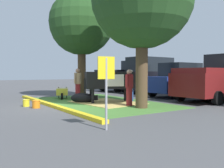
{
  "coord_description": "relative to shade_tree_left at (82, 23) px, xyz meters",
  "views": [
    {
      "loc": [
        9.84,
        -4.17,
        1.44
      ],
      "look_at": [
        0.11,
        2.33,
        0.9
      ],
      "focal_mm": 39.34,
      "sensor_mm": 36.0,
      "label": 1
    }
  ],
  "objects": [
    {
      "name": "hay_bedding",
      "position": [
        3.07,
        -0.24,
        -4.25
      ],
      "size": [
        3.43,
        2.71,
        0.04
      ],
      "primitive_type": "cube",
      "rotation": [
        0.0,
        0.0,
        0.1
      ],
      "color": "tan",
      "rests_on": "ground"
    },
    {
      "name": "shade_tree_left",
      "position": [
        0.0,
        0.0,
        0.0
      ],
      "size": [
        3.7,
        3.7,
        6.16
      ],
      "color": "#4C3823",
      "rests_on": "ground"
    },
    {
      "name": "bucket_yellow",
      "position": [
        2.11,
        -3.71,
        -4.12
      ],
      "size": [
        0.3,
        0.3,
        0.3
      ],
      "color": "yellow",
      "rests_on": "ground"
    },
    {
      "name": "person_visitor_near",
      "position": [
        3.11,
        1.16,
        -3.42
      ],
      "size": [
        0.52,
        0.34,
        1.59
      ],
      "color": "#23478C",
      "rests_on": "ground"
    },
    {
      "name": "pickup_truck_maroon",
      "position": [
        5.36,
        5.22,
        -3.16
      ],
      "size": [
        2.38,
        5.47,
        2.42
      ],
      "color": "maroon",
      "rests_on": "ground"
    },
    {
      "name": "sedan_blue",
      "position": [
        2.83,
        5.16,
        -3.29
      ],
      "size": [
        2.15,
        4.47,
        2.02
      ],
      "color": "navy",
      "rests_on": "ground"
    },
    {
      "name": "person_handler",
      "position": [
        1.09,
        -0.79,
        -3.38
      ],
      "size": [
        0.34,
        0.49,
        1.66
      ],
      "color": "maroon",
      "rests_on": "ground"
    },
    {
      "name": "pickup_truck_black",
      "position": [
        -2.9,
        5.65,
        -3.16
      ],
      "size": [
        2.38,
        5.47,
        2.42
      ],
      "color": "black",
      "rests_on": "ground"
    },
    {
      "name": "curb_yellow",
      "position": [
        2.63,
        -2.82,
        -4.21
      ],
      "size": [
        8.84,
        0.24,
        0.12
      ],
      "primitive_type": "cube",
      "color": "yellow",
      "rests_on": "ground"
    },
    {
      "name": "grass_island",
      "position": [
        2.63,
        -0.38,
        -4.26
      ],
      "size": [
        7.64,
        4.57,
        0.02
      ],
      "primitive_type": "cube",
      "color": "#477A33",
      "rests_on": "ground"
    },
    {
      "name": "ground_plane",
      "position": [
        2.96,
        -2.27,
        -4.27
      ],
      "size": [
        80.0,
        80.0,
        0.0
      ],
      "primitive_type": "plane",
      "color": "#4C4C4F"
    },
    {
      "name": "bucket_orange",
      "position": [
        2.83,
        -3.5,
        -4.11
      ],
      "size": [
        0.34,
        0.34,
        0.31
      ],
      "color": "orange",
      "rests_on": "ground"
    },
    {
      "name": "parking_sign",
      "position": [
        7.64,
        -3.17,
        -2.97
      ],
      "size": [
        0.13,
        0.44,
        1.84
      ],
      "color": "#99999E",
      "rests_on": "ground"
    },
    {
      "name": "person_visitor_far",
      "position": [
        4.53,
        -0.03,
        -3.42
      ],
      "size": [
        0.34,
        0.47,
        1.58
      ],
      "color": "maroon",
      "rests_on": "ground"
    },
    {
      "name": "suv_black",
      "position": [
        -0.25,
        5.54,
        -3.0
      ],
      "size": [
        2.26,
        4.67,
        2.52
      ],
      "color": "black",
      "rests_on": "ground"
    },
    {
      "name": "cow_holstein",
      "position": [
        3.05,
        0.06,
        -3.2
      ],
      "size": [
        1.45,
        3.04,
        1.52
      ],
      "color": "black",
      "rests_on": "ground"
    },
    {
      "name": "calf_lying",
      "position": [
        2.4,
        -1.15,
        -4.03
      ],
      "size": [
        1.02,
        1.26,
        0.48
      ],
      "color": "black",
      "rests_on": "ground"
    },
    {
      "name": "wheelbarrow",
      "position": [
        0.09,
        -1.25,
        -3.89
      ],
      "size": [
        1.57,
        1.06,
        0.63
      ],
      "color": "gold",
      "rests_on": "ground"
    }
  ]
}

